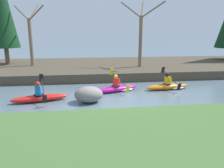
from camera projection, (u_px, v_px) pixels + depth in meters
name	position (u px, v px, depth m)	size (l,w,h in m)	color
ground_plane	(116.00, 105.00, 10.27)	(90.00, 90.00, 0.00)	slate
riverbank_far	(101.00, 67.00, 19.14)	(44.00, 9.58, 0.62)	#4C4233
conifer_tree_far_left	(2.00, 7.00, 17.88)	(2.37, 2.37, 8.06)	brown
bare_tree_upstream	(31.00, 36.00, 17.61)	(2.79, 2.76, 5.00)	#7A664C
bare_tree_mid_upstream	(141.00, 35.00, 17.06)	(2.91, 2.87, 5.21)	#7A664C
kayaker_lead	(169.00, 86.00, 12.99)	(2.80, 2.07, 1.20)	orange
kayaker_middle	(118.00, 88.00, 12.52)	(2.74, 2.01, 1.20)	#C61999
kayaker_trailing	(40.00, 97.00, 10.69)	(2.79, 2.05, 1.20)	red
boulder_midstream	(89.00, 94.00, 10.55)	(1.38, 1.08, 0.78)	gray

